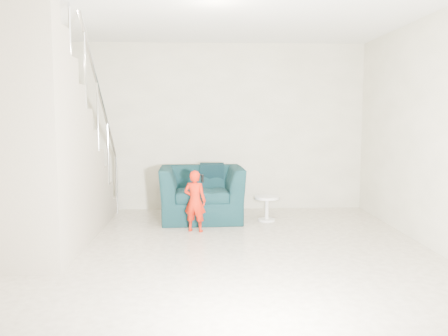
{
  "coord_description": "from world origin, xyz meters",
  "views": [
    {
      "loc": [
        -0.11,
        -5.0,
        1.53
      ],
      "look_at": [
        0.15,
        1.2,
        0.85
      ],
      "focal_mm": 38.0,
      "sensor_mm": 36.0,
      "label": 1
    }
  ],
  "objects_px": {
    "side_table": "(267,204)",
    "staircase": "(42,167)",
    "armchair": "(202,193)",
    "toddler": "(195,201)"
  },
  "relations": [
    {
      "from": "armchair",
      "to": "side_table",
      "type": "xyz_separation_m",
      "value": [
        0.96,
        -0.13,
        -0.15
      ]
    },
    {
      "from": "armchair",
      "to": "staircase",
      "type": "xyz_separation_m",
      "value": [
        -1.85,
        -1.39,
        0.55
      ]
    },
    {
      "from": "armchair",
      "to": "staircase",
      "type": "bearing_deg",
      "value": -145.4
    },
    {
      "from": "toddler",
      "to": "side_table",
      "type": "height_order",
      "value": "toddler"
    },
    {
      "from": "side_table",
      "to": "staircase",
      "type": "distance_m",
      "value": 3.15
    },
    {
      "from": "toddler",
      "to": "side_table",
      "type": "distance_m",
      "value": 1.21
    },
    {
      "from": "side_table",
      "to": "staircase",
      "type": "relative_size",
      "value": 0.1
    },
    {
      "from": "toddler",
      "to": "staircase",
      "type": "xyz_separation_m",
      "value": [
        -1.76,
        -0.65,
        0.54
      ]
    },
    {
      "from": "armchair",
      "to": "staircase",
      "type": "distance_m",
      "value": 2.38
    },
    {
      "from": "toddler",
      "to": "side_table",
      "type": "bearing_deg",
      "value": -132.05
    }
  ]
}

